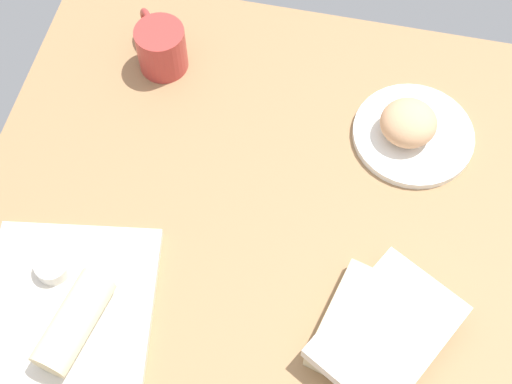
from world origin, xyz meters
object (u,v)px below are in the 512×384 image
round_plate (413,135)px  coffee_mug (161,47)px  scone_pastry (409,123)px  book_stack (379,331)px  breakfast_wrap (74,322)px  square_plate (69,303)px  sauce_cup (53,266)px

round_plate → coffee_mug: (-6.60, -46.59, 3.90)cm
round_plate → scone_pastry: scone_pastry is taller
book_stack → coffee_mug: 62.65cm
book_stack → round_plate: bearing=177.7°
round_plate → breakfast_wrap: 63.93cm
scone_pastry → book_stack: (36.37, -0.01, -1.53)cm
square_plate → book_stack: 46.81cm
square_plate → breakfast_wrap: (3.60, 2.91, 3.66)cm
scone_pastry → sauce_cup: scone_pastry is taller
round_plate → scone_pastry: size_ratio=2.17×
round_plate → coffee_mug: 47.21cm
scone_pastry → breakfast_wrap: scone_pastry is taller
square_plate → coffee_mug: (-48.21, 1.38, 3.80)cm
scone_pastry → sauce_cup: 62.14cm
square_plate → coffee_mug: bearing=178.4°
breakfast_wrap → book_stack: breakfast_wrap is taller
round_plate → sauce_cup: sauce_cup is taller
scone_pastry → breakfast_wrap: 62.48cm
breakfast_wrap → square_plate: bearing=141.1°
sauce_cup → breakfast_wrap: size_ratio=0.36×
book_stack → coffee_mug: coffee_mug is taller
sauce_cup → book_stack: book_stack is taller
coffee_mug → sauce_cup: bearing=-6.6°
round_plate → sauce_cup: (37.11, -51.61, 2.27)cm
breakfast_wrap → sauce_cup: bearing=141.1°
scone_pastry → coffee_mug: size_ratio=0.79×
round_plate → breakfast_wrap: size_ratio=1.40×
scone_pastry → sauce_cup: bearing=-53.8°
breakfast_wrap → scone_pastry: bearing=57.8°
square_plate → sauce_cup: sauce_cup is taller
round_plate → square_plate: square_plate is taller
sauce_cup → coffee_mug: 44.03cm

